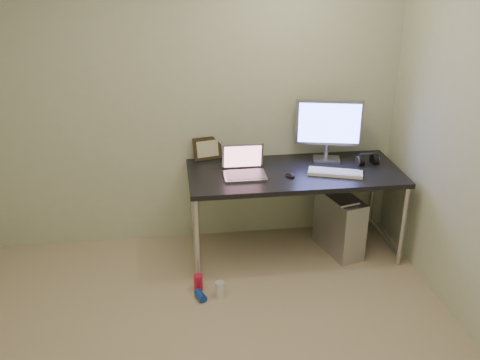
# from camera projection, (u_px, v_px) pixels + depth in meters

# --- Properties ---
(wall_back) EXTENTS (3.50, 0.02, 2.50)m
(wall_back) POSITION_uv_depth(u_px,v_px,m) (194.00, 103.00, 4.44)
(wall_back) COLOR beige
(wall_back) RESTS_ON ground
(desk) EXTENTS (1.75, 0.76, 0.75)m
(desk) POSITION_uv_depth(u_px,v_px,m) (294.00, 179.00, 4.42)
(desk) COLOR black
(desk) RESTS_ON ground
(tower_computer) EXTENTS (0.34, 0.54, 0.55)m
(tower_computer) POSITION_uv_depth(u_px,v_px,m) (339.00, 224.00, 4.58)
(tower_computer) COLOR #A4A4A9
(tower_computer) RESTS_ON ground
(cable_a) EXTENTS (0.01, 0.16, 0.69)m
(cable_a) POSITION_uv_depth(u_px,v_px,m) (322.00, 190.00, 4.87)
(cable_a) COLOR black
(cable_a) RESTS_ON ground
(cable_b) EXTENTS (0.02, 0.11, 0.71)m
(cable_b) POSITION_uv_depth(u_px,v_px,m) (333.00, 193.00, 4.87)
(cable_b) COLOR black
(cable_b) RESTS_ON ground
(can_red) EXTENTS (0.07, 0.07, 0.13)m
(can_red) POSITION_uv_depth(u_px,v_px,m) (198.00, 282.00, 4.12)
(can_red) COLOR red
(can_red) RESTS_ON ground
(can_white) EXTENTS (0.07, 0.07, 0.13)m
(can_white) POSITION_uv_depth(u_px,v_px,m) (220.00, 290.00, 4.04)
(can_white) COLOR white
(can_white) RESTS_ON ground
(can_blue) EXTENTS (0.10, 0.13, 0.06)m
(can_blue) POSITION_uv_depth(u_px,v_px,m) (201.00, 296.00, 4.02)
(can_blue) COLOR #14399F
(can_blue) RESTS_ON ground
(laptop) EXTENTS (0.34, 0.28, 0.23)m
(laptop) POSITION_uv_depth(u_px,v_px,m) (244.00, 168.00, 4.30)
(laptop) COLOR #A6A5AC
(laptop) RESTS_ON desk
(monitor) EXTENTS (0.56, 0.21, 0.53)m
(monitor) POSITION_uv_depth(u_px,v_px,m) (328.00, 126.00, 4.49)
(monitor) COLOR #A6A5AC
(monitor) RESTS_ON desk
(keyboard) EXTENTS (0.46, 0.28, 0.03)m
(keyboard) POSITION_uv_depth(u_px,v_px,m) (335.00, 173.00, 4.32)
(keyboard) COLOR white
(keyboard) RESTS_ON desk
(mouse_right) EXTENTS (0.08, 0.11, 0.04)m
(mouse_right) POSITION_uv_depth(u_px,v_px,m) (360.00, 171.00, 4.34)
(mouse_right) COLOR black
(mouse_right) RESTS_ON desk
(mouse_left) EXTENTS (0.09, 0.12, 0.04)m
(mouse_left) POSITION_uv_depth(u_px,v_px,m) (290.00, 174.00, 4.28)
(mouse_left) COLOR black
(mouse_left) RESTS_ON desk
(headphones) EXTENTS (0.18, 0.11, 0.12)m
(headphones) POSITION_uv_depth(u_px,v_px,m) (367.00, 160.00, 4.52)
(headphones) COLOR black
(headphones) RESTS_ON desk
(picture_frame) EXTENTS (0.26, 0.13, 0.20)m
(picture_frame) POSITION_uv_depth(u_px,v_px,m) (207.00, 148.00, 4.59)
(picture_frame) COLOR black
(picture_frame) RESTS_ON desk
(webcam) EXTENTS (0.04, 0.03, 0.13)m
(webcam) POSITION_uv_depth(u_px,v_px,m) (248.00, 151.00, 4.55)
(webcam) COLOR silver
(webcam) RESTS_ON desk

